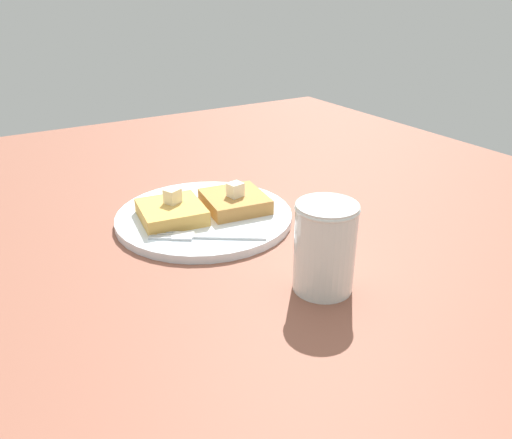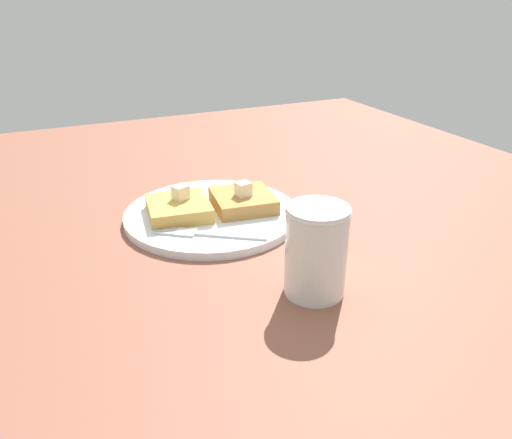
# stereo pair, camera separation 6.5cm
# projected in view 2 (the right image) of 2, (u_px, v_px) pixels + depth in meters

# --- Properties ---
(table_surface) EXTENTS (1.23, 1.23, 0.03)m
(table_surface) POSITION_uv_depth(u_px,v_px,m) (241.00, 209.00, 0.82)
(table_surface) COLOR brown
(table_surface) RESTS_ON ground
(plate) EXTENTS (0.26, 0.26, 0.01)m
(plate) POSITION_uv_depth(u_px,v_px,m) (212.00, 214.00, 0.76)
(plate) COLOR white
(plate) RESTS_ON table_surface
(toast_slice_left) EXTENTS (0.10, 0.10, 0.02)m
(toast_slice_left) POSITION_uv_depth(u_px,v_px,m) (243.00, 201.00, 0.76)
(toast_slice_left) COLOR #AE783A
(toast_slice_left) RESTS_ON plate
(toast_slice_middle) EXTENTS (0.10, 0.10, 0.02)m
(toast_slice_middle) POSITION_uv_depth(u_px,v_px,m) (179.00, 208.00, 0.74)
(toast_slice_middle) COLOR gold
(toast_slice_middle) RESTS_ON plate
(butter_pat_primary) EXTENTS (0.02, 0.02, 0.02)m
(butter_pat_primary) POSITION_uv_depth(u_px,v_px,m) (243.00, 189.00, 0.75)
(butter_pat_primary) COLOR #F0EAC9
(butter_pat_primary) RESTS_ON toast_slice_left
(butter_pat_secondary) EXTENTS (0.03, 0.03, 0.02)m
(butter_pat_secondary) POSITION_uv_depth(u_px,v_px,m) (180.00, 192.00, 0.74)
(butter_pat_secondary) COLOR beige
(butter_pat_secondary) RESTS_ON toast_slice_middle
(fork) EXTENTS (0.14, 0.10, 0.00)m
(fork) POSITION_uv_depth(u_px,v_px,m) (202.00, 234.00, 0.68)
(fork) COLOR silver
(fork) RESTS_ON plate
(syrup_jar) EXTENTS (0.07, 0.07, 0.11)m
(syrup_jar) POSITION_uv_depth(u_px,v_px,m) (316.00, 254.00, 0.56)
(syrup_jar) COLOR #55260F
(syrup_jar) RESTS_ON table_surface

